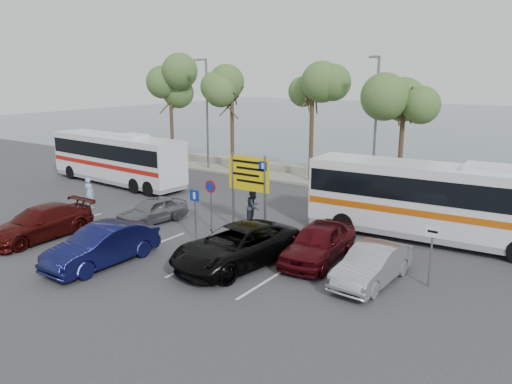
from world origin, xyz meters
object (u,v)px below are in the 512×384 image
Objects in this scene: street_lamp_left at (206,109)px; pedestrian_far at (254,207)px; direction_sign at (249,179)px; coach_bus_left at (117,160)px; pedestrian_near at (89,193)px; coach_bus_right at (442,205)px; car_maroon at (40,223)px; street_lamp_right at (375,117)px; car_silver_b at (372,265)px; suv_black at (237,246)px; car_silver_a at (152,210)px; car_red at (319,242)px; car_blue at (102,246)px.

pedestrian_far is at bearing -41.58° from street_lamp_left.
direction_sign is 13.35m from coach_bus_left.
direction_sign is 9.73m from pedestrian_near.
coach_bus_right is 8.54m from pedestrian_far.
pedestrian_far is (10.71, -9.51, -3.70)m from street_lamp_left.
street_lamp_left is 1.63× the size of car_maroon.
car_silver_b is at bearing -68.58° from street_lamp_right.
suv_black is 5.22m from pedestrian_far.
street_lamp_left is 1.97× the size of car_silver_b.
coach_bus_left is 11.23m from car_maroon.
direction_sign is at bearing -157.17° from coach_bus_right.
coach_bus_left is 0.95× the size of coach_bus_right.
pedestrian_near is 0.94× the size of pedestrian_far.
suv_black reaches higher than car_silver_a.
car_red reaches higher than car_silver_a.
car_maroon is at bearing 175.22° from car_blue.
street_lamp_left is 22.48m from car_silver_b.
street_lamp_left reaches higher than direction_sign.
suv_black is 3.08× the size of pedestrian_far.
street_lamp_right is 10.73m from direction_sign.
direction_sign is at bearing -100.94° from street_lamp_right.
direction_sign is 0.31× the size of coach_bus_right.
coach_bus_right is at bearing 45.84° from car_blue.
car_red is (17.42, -5.00, -0.81)m from coach_bus_left.
pedestrian_far is at bearing -163.00° from coach_bus_right.
street_lamp_left reaches higher than pedestrian_far.
coach_bus_left reaches higher than car_silver_b.
pedestrian_far is at bearing -11.16° from coach_bus_left.
suv_black is at bearing 34.68° from car_blue.
coach_bus_right is (5.85, -7.02, -2.94)m from street_lamp_right.
street_lamp_left is at bearing 142.52° from suv_black.
car_maroon is at bearing -76.40° from street_lamp_left.
coach_bus_right is 6.90× the size of pedestrian_near.
car_maroon reaches higher than car_silver_b.
pedestrian_near is at bearing 96.40° from pedestrian_far.
coach_bus_right is at bearing -81.57° from pedestrian_far.
car_blue is 1.02× the size of car_red.
pedestrian_far reaches higher than car_maroon.
direction_sign is (-2.00, -10.32, -2.17)m from street_lamp_right.
car_red is (-3.33, -5.00, -0.89)m from coach_bus_right.
car_silver_b is (4.91, 1.30, -0.10)m from suv_black.
car_silver_b is at bearing -16.26° from coach_bus_left.
suv_black is (9.12, 2.40, 0.06)m from car_maroon.
street_lamp_right is 12.86m from car_red.
pedestrian_near reaches higher than car_silver_b.
street_lamp_right is at bearing 25.23° from coach_bus_left.
car_silver_b is at bearing 13.94° from car_maroon.
car_blue is (-10.05, -10.00, -0.90)m from coach_bus_right.
street_lamp_right is 14.28m from car_silver_a.
car_silver_a is (8.30, -5.00, -0.96)m from coach_bus_left.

